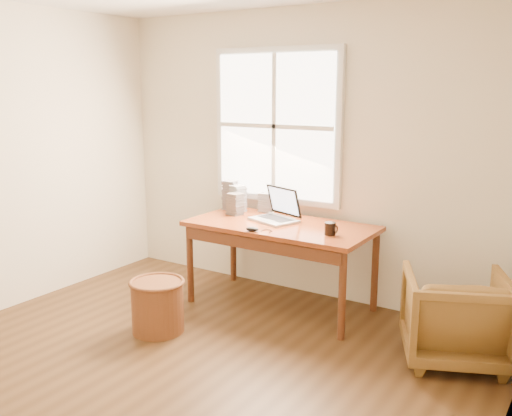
{
  "coord_description": "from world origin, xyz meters",
  "views": [
    {
      "loc": [
        2.39,
        -2.34,
        1.92
      ],
      "look_at": [
        -0.16,
        1.65,
        0.9
      ],
      "focal_mm": 40.0,
      "sensor_mm": 36.0,
      "label": 1
    }
  ],
  "objects": [
    {
      "name": "desk",
      "position": [
        0.0,
        1.8,
        0.73
      ],
      "size": [
        1.6,
        0.8,
        0.04
      ],
      "primitive_type": "cube",
      "color": "brown",
      "rests_on": "room_shell"
    },
    {
      "name": "cd_stack_b",
      "position": [
        -0.54,
        1.88,
        0.85
      ],
      "size": [
        0.14,
        0.13,
        0.2
      ],
      "primitive_type": "cube",
      "rotation": [
        0.0,
        0.0,
        -0.16
      ],
      "color": "#2A292F",
      "rests_on": "desk"
    },
    {
      "name": "cd_stack_d",
      "position": [
        -0.35,
        2.16,
        0.84
      ],
      "size": [
        0.16,
        0.14,
        0.18
      ],
      "primitive_type": "cube",
      "rotation": [
        0.0,
        0.0,
        0.13
      ],
      "color": "silver",
      "rests_on": "desk"
    },
    {
      "name": "cd_stack_a",
      "position": [
        -0.59,
        2.01,
        0.88
      ],
      "size": [
        0.16,
        0.15,
        0.25
      ],
      "primitive_type": "cube",
      "rotation": [
        0.0,
        0.0,
        -0.35
      ],
      "color": "#AFB3BB",
      "rests_on": "desk"
    },
    {
      "name": "laptop",
      "position": [
        -0.1,
        1.84,
        0.91
      ],
      "size": [
        0.56,
        0.57,
        0.33
      ],
      "primitive_type": null,
      "rotation": [
        0.0,
        0.0,
        -0.34
      ],
      "color": "#A3A6AA",
      "rests_on": "desk"
    },
    {
      "name": "mouse",
      "position": [
        -0.07,
        1.45,
        0.77
      ],
      "size": [
        0.12,
        0.09,
        0.04
      ],
      "primitive_type": "ellipsoid",
      "rotation": [
        0.0,
        0.0,
        0.28
      ],
      "color": "black",
      "rests_on": "desk"
    },
    {
      "name": "wicker_stool",
      "position": [
        -0.55,
        0.82,
        0.2
      ],
      "size": [
        0.54,
        0.54,
        0.41
      ],
      "primitive_type": "cylinder",
      "rotation": [
        0.0,
        0.0,
        -0.4
      ],
      "color": "brown",
      "rests_on": "room_shell"
    },
    {
      "name": "coffee_mug",
      "position": [
        0.52,
        1.69,
        0.8
      ],
      "size": [
        0.12,
        0.12,
        0.1
      ],
      "primitive_type": "cylinder",
      "rotation": [
        0.0,
        0.0,
        -0.42
      ],
      "color": "black",
      "rests_on": "desk"
    },
    {
      "name": "room_shell",
      "position": [
        -0.02,
        0.16,
        1.32
      ],
      "size": [
        4.04,
        4.54,
        2.64
      ],
      "color": "#4E331B",
      "rests_on": "ground"
    },
    {
      "name": "cd_stack_c",
      "position": [
        -0.71,
        2.05,
        0.89
      ],
      "size": [
        0.14,
        0.13,
        0.28
      ],
      "primitive_type": "cube",
      "rotation": [
        0.0,
        0.0,
        0.19
      ],
      "color": "#A1A1AF",
      "rests_on": "desk"
    },
    {
      "name": "armchair",
      "position": [
        1.55,
        1.58,
        0.32
      ],
      "size": [
        0.92,
        0.93,
        0.65
      ],
      "primitive_type": "imported",
      "rotation": [
        0.0,
        0.0,
        3.55
      ],
      "color": "brown",
      "rests_on": "room_shell"
    }
  ]
}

